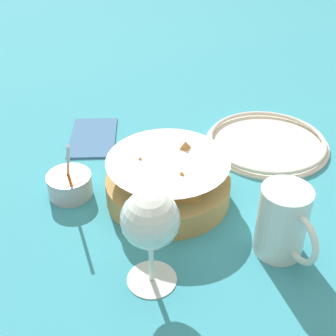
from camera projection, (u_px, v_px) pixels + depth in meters
ground_plane at (171, 215)px, 0.74m from camera, size 4.00×4.00×0.00m
food_basket at (168, 182)px, 0.75m from camera, size 0.20×0.20×0.09m
sauce_cup at (70, 184)px, 0.77m from camera, size 0.08×0.07×0.12m
wine_glass at (150, 223)px, 0.57m from camera, size 0.07×0.07×0.14m
beer_mug at (283, 224)px, 0.65m from camera, size 0.11×0.07×0.11m
side_plate at (267, 142)px, 0.90m from camera, size 0.24×0.24×0.01m
napkin at (93, 137)px, 0.93m from camera, size 0.17×0.13×0.01m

